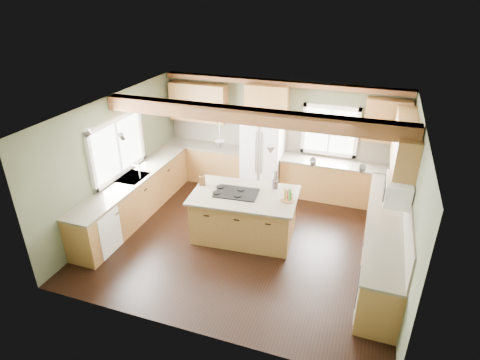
% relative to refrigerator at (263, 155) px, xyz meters
% --- Properties ---
extents(floor, '(5.60, 5.60, 0.00)m').
position_rel_refrigerator_xyz_m(floor, '(0.30, -2.12, -0.90)').
color(floor, black).
rests_on(floor, ground).
extents(ceiling, '(5.60, 5.60, 0.00)m').
position_rel_refrigerator_xyz_m(ceiling, '(0.30, -2.12, 1.70)').
color(ceiling, silver).
rests_on(ceiling, wall_back).
extents(wall_back, '(5.60, 0.00, 5.60)m').
position_rel_refrigerator_xyz_m(wall_back, '(0.30, 0.38, 0.40)').
color(wall_back, '#464C36').
rests_on(wall_back, ground).
extents(wall_left, '(0.00, 5.00, 5.00)m').
position_rel_refrigerator_xyz_m(wall_left, '(-2.50, -2.12, 0.40)').
color(wall_left, '#464C36').
rests_on(wall_left, ground).
extents(wall_right, '(0.00, 5.00, 5.00)m').
position_rel_refrigerator_xyz_m(wall_right, '(3.10, -2.12, 0.40)').
color(wall_right, '#464C36').
rests_on(wall_right, ground).
extents(ceiling_beam, '(5.55, 0.26, 0.26)m').
position_rel_refrigerator_xyz_m(ceiling_beam, '(0.30, -2.02, 1.57)').
color(ceiling_beam, '#552D18').
rests_on(ceiling_beam, ceiling).
extents(soffit_trim, '(5.55, 0.20, 0.10)m').
position_rel_refrigerator_xyz_m(soffit_trim, '(0.30, 0.28, 1.64)').
color(soffit_trim, '#552D18').
rests_on(soffit_trim, ceiling).
extents(backsplash_back, '(5.58, 0.03, 0.58)m').
position_rel_refrigerator_xyz_m(backsplash_back, '(0.30, 0.36, 0.31)').
color(backsplash_back, brown).
rests_on(backsplash_back, wall_back).
extents(backsplash_right, '(0.03, 3.70, 0.58)m').
position_rel_refrigerator_xyz_m(backsplash_right, '(3.08, -2.07, 0.31)').
color(backsplash_right, brown).
rests_on(backsplash_right, wall_right).
extents(base_cab_back_left, '(2.02, 0.60, 0.88)m').
position_rel_refrigerator_xyz_m(base_cab_back_left, '(-1.49, 0.08, -0.46)').
color(base_cab_back_left, brown).
rests_on(base_cab_back_left, floor).
extents(counter_back_left, '(2.06, 0.64, 0.04)m').
position_rel_refrigerator_xyz_m(counter_back_left, '(-1.49, 0.08, 0.00)').
color(counter_back_left, '#473F34').
rests_on(counter_back_left, base_cab_back_left).
extents(base_cab_back_right, '(2.62, 0.60, 0.88)m').
position_rel_refrigerator_xyz_m(base_cab_back_right, '(1.79, 0.08, -0.46)').
color(base_cab_back_right, brown).
rests_on(base_cab_back_right, floor).
extents(counter_back_right, '(2.66, 0.64, 0.04)m').
position_rel_refrigerator_xyz_m(counter_back_right, '(1.79, 0.08, 0.00)').
color(counter_back_right, '#473F34').
rests_on(counter_back_right, base_cab_back_right).
extents(base_cab_left, '(0.60, 3.70, 0.88)m').
position_rel_refrigerator_xyz_m(base_cab_left, '(-2.20, -2.07, -0.46)').
color(base_cab_left, brown).
rests_on(base_cab_left, floor).
extents(counter_left, '(0.64, 3.74, 0.04)m').
position_rel_refrigerator_xyz_m(counter_left, '(-2.20, -2.07, 0.00)').
color(counter_left, '#473F34').
rests_on(counter_left, base_cab_left).
extents(base_cab_right, '(0.60, 3.70, 0.88)m').
position_rel_refrigerator_xyz_m(base_cab_right, '(2.80, -2.07, -0.46)').
color(base_cab_right, brown).
rests_on(base_cab_right, floor).
extents(counter_right, '(0.64, 3.74, 0.04)m').
position_rel_refrigerator_xyz_m(counter_right, '(2.80, -2.07, 0.00)').
color(counter_right, '#473F34').
rests_on(counter_right, base_cab_right).
extents(upper_cab_back_left, '(1.40, 0.35, 0.90)m').
position_rel_refrigerator_xyz_m(upper_cab_back_left, '(-1.69, 0.21, 1.05)').
color(upper_cab_back_left, brown).
rests_on(upper_cab_back_left, wall_back).
extents(upper_cab_over_fridge, '(0.96, 0.35, 0.70)m').
position_rel_refrigerator_xyz_m(upper_cab_over_fridge, '(-0.00, 0.21, 1.25)').
color(upper_cab_over_fridge, brown).
rests_on(upper_cab_over_fridge, wall_back).
extents(upper_cab_right, '(0.35, 2.20, 0.90)m').
position_rel_refrigerator_xyz_m(upper_cab_right, '(2.92, -1.22, 1.05)').
color(upper_cab_right, brown).
rests_on(upper_cab_right, wall_right).
extents(upper_cab_back_corner, '(0.90, 0.35, 0.90)m').
position_rel_refrigerator_xyz_m(upper_cab_back_corner, '(2.60, 0.21, 1.05)').
color(upper_cab_back_corner, brown).
rests_on(upper_cab_back_corner, wall_back).
extents(window_left, '(0.04, 1.60, 1.05)m').
position_rel_refrigerator_xyz_m(window_left, '(-2.48, -2.07, 0.65)').
color(window_left, white).
rests_on(window_left, wall_left).
extents(window_back, '(1.10, 0.04, 1.00)m').
position_rel_refrigerator_xyz_m(window_back, '(1.45, 0.36, 0.65)').
color(window_back, white).
rests_on(window_back, wall_back).
extents(sink, '(0.50, 0.65, 0.03)m').
position_rel_refrigerator_xyz_m(sink, '(-2.20, -2.07, 0.01)').
color(sink, '#262628').
rests_on(sink, counter_left).
extents(faucet, '(0.02, 0.02, 0.28)m').
position_rel_refrigerator_xyz_m(faucet, '(-2.02, -2.07, 0.15)').
color(faucet, '#B2B2B7').
rests_on(faucet, sink).
extents(dishwasher, '(0.60, 0.60, 0.84)m').
position_rel_refrigerator_xyz_m(dishwasher, '(-2.19, -3.37, -0.47)').
color(dishwasher, white).
rests_on(dishwasher, floor).
extents(oven, '(0.60, 0.72, 0.84)m').
position_rel_refrigerator_xyz_m(oven, '(2.79, -3.37, -0.47)').
color(oven, white).
rests_on(oven, floor).
extents(microwave, '(0.40, 0.70, 0.38)m').
position_rel_refrigerator_xyz_m(microwave, '(2.88, -2.17, 0.65)').
color(microwave, white).
rests_on(microwave, wall_right).
extents(pendant_left, '(0.18, 0.18, 0.16)m').
position_rel_refrigerator_xyz_m(pendant_left, '(-0.24, -2.06, 0.98)').
color(pendant_left, '#B2B2B7').
rests_on(pendant_left, ceiling).
extents(pendant_right, '(0.18, 0.18, 0.16)m').
position_rel_refrigerator_xyz_m(pendant_right, '(0.69, -1.98, 0.98)').
color(pendant_right, '#B2B2B7').
rests_on(pendant_right, ceiling).
extents(refrigerator, '(0.90, 0.74, 1.80)m').
position_rel_refrigerator_xyz_m(refrigerator, '(0.00, 0.00, 0.00)').
color(refrigerator, white).
rests_on(refrigerator, floor).
extents(island, '(1.97, 1.30, 0.88)m').
position_rel_refrigerator_xyz_m(island, '(0.23, -2.02, -0.46)').
color(island, brown).
rests_on(island, floor).
extents(island_top, '(2.10, 1.43, 0.04)m').
position_rel_refrigerator_xyz_m(island_top, '(0.23, -2.02, 0.00)').
color(island_top, '#473F34').
rests_on(island_top, island).
extents(cooktop, '(0.86, 0.61, 0.02)m').
position_rel_refrigerator_xyz_m(cooktop, '(0.07, -2.03, 0.03)').
color(cooktop, black).
rests_on(cooktop, island_top).
extents(knife_block, '(0.14, 0.12, 0.20)m').
position_rel_refrigerator_xyz_m(knife_block, '(-0.69, -1.93, 0.12)').
color(knife_block, brown).
rests_on(knife_block, island_top).
extents(utensil_crock, '(0.16, 0.16, 0.16)m').
position_rel_refrigerator_xyz_m(utensil_crock, '(0.71, -1.58, 0.10)').
color(utensil_crock, '#423D35').
rests_on(utensil_crock, island_top).
extents(bottle_tray, '(0.28, 0.28, 0.24)m').
position_rel_refrigerator_xyz_m(bottle_tray, '(1.05, -1.98, 0.14)').
color(bottle_tray, brown).
rests_on(bottle_tray, island_top).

